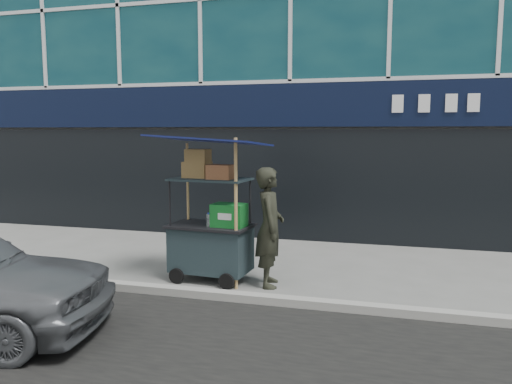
% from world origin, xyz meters
% --- Properties ---
extents(ground, '(80.00, 80.00, 0.00)m').
position_xyz_m(ground, '(0.00, 0.00, 0.00)').
color(ground, slate).
rests_on(ground, ground).
extents(curb, '(80.00, 0.18, 0.12)m').
position_xyz_m(curb, '(0.00, -0.20, 0.06)').
color(curb, '#999890').
rests_on(curb, ground).
extents(vendor_cart, '(1.80, 1.34, 2.31)m').
position_xyz_m(vendor_cart, '(-0.59, 0.65, 0.81)').
color(vendor_cart, black).
rests_on(vendor_cart, ground).
extents(vendor_man, '(0.58, 0.75, 1.82)m').
position_xyz_m(vendor_man, '(0.36, 0.61, 0.91)').
color(vendor_man, black).
rests_on(vendor_man, ground).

